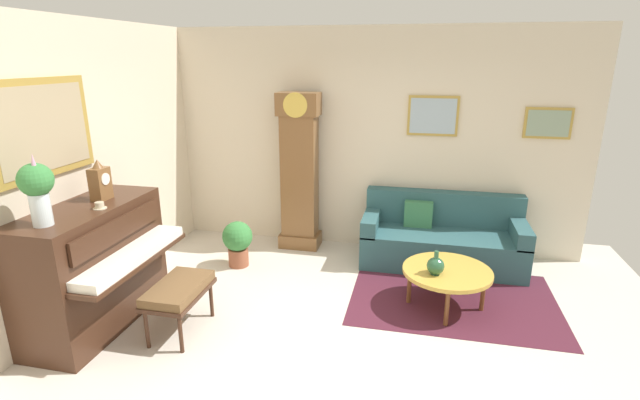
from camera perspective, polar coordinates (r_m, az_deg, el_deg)
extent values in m
cube|color=beige|center=(4.34, 1.82, -17.79)|extent=(6.40, 6.00, 0.10)
cube|color=beige|center=(4.88, -29.60, 2.65)|extent=(0.10, 4.90, 2.80)
cube|color=#B28E3D|center=(4.67, -30.85, 7.56)|extent=(0.03, 1.10, 0.84)
cube|color=tan|center=(4.66, -30.71, 7.57)|extent=(0.01, 0.98, 0.72)
cube|color=beige|center=(6.02, 6.23, 7.16)|extent=(5.30, 0.10, 2.80)
cube|color=#B28E3D|center=(6.05, 26.15, 8.45)|extent=(0.52, 0.03, 0.36)
cube|color=gray|center=(6.03, 26.19, 8.43)|extent=(0.46, 0.01, 0.30)
cube|color=#B28E3D|center=(5.88, 13.67, 9.99)|extent=(0.60, 0.03, 0.48)
cube|color=#9EB2C1|center=(5.86, 13.67, 9.97)|extent=(0.54, 0.01, 0.42)
cube|color=#4C1E2D|center=(5.18, 15.95, -11.53)|extent=(2.10, 1.50, 0.01)
cube|color=#3D2316|center=(4.81, -26.03, -7.35)|extent=(0.60, 1.44, 1.16)
cube|color=#3D2316|center=(4.53, -21.88, -6.97)|extent=(0.28, 1.38, 0.04)
cube|color=white|center=(4.50, -21.96, -6.28)|extent=(0.26, 1.32, 0.08)
cube|color=#3D2316|center=(4.48, -23.47, -3.27)|extent=(0.03, 1.20, 0.20)
cube|color=#3D2316|center=(4.48, -16.90, -10.97)|extent=(0.42, 0.70, 0.04)
cube|color=brown|center=(4.45, -16.97, -10.29)|extent=(0.40, 0.68, 0.08)
cylinder|color=#3D2316|center=(4.28, -16.71, -15.44)|extent=(0.04, 0.04, 0.36)
cylinder|color=#3D2316|center=(4.73, -13.18, -11.78)|extent=(0.04, 0.04, 0.36)
cylinder|color=#3D2316|center=(4.43, -20.46, -14.63)|extent=(0.04, 0.04, 0.36)
cylinder|color=#3D2316|center=(4.87, -16.65, -11.20)|extent=(0.04, 0.04, 0.36)
cube|color=brown|center=(6.26, -2.42, -4.84)|extent=(0.52, 0.34, 0.18)
cube|color=brown|center=(6.01, -2.51, 2.25)|extent=(0.44, 0.28, 1.78)
cube|color=brown|center=(5.83, -2.64, 11.68)|extent=(0.52, 0.32, 0.28)
cylinder|color=gold|center=(5.69, -3.05, 11.53)|extent=(0.30, 0.02, 0.30)
cylinder|color=gold|center=(5.95, -2.65, 2.68)|extent=(0.03, 0.03, 0.70)
cube|color=#2D565B|center=(5.86, 14.65, -5.74)|extent=(1.90, 0.80, 0.42)
cube|color=#2D565B|center=(6.00, 14.86, -1.03)|extent=(1.90, 0.20, 0.44)
cube|color=#2D565B|center=(5.77, 6.32, -2.53)|extent=(0.18, 0.80, 0.20)
cube|color=#2D565B|center=(5.87, 23.28, -3.56)|extent=(0.18, 0.80, 0.20)
cube|color=#38754C|center=(5.85, 11.95, -1.70)|extent=(0.34, 0.12, 0.32)
cylinder|color=gold|center=(4.85, 15.32, -8.43)|extent=(0.88, 0.88, 0.04)
torus|color=brown|center=(4.85, 15.32, -8.43)|extent=(0.88, 0.88, 0.04)
cylinder|color=brown|center=(5.26, 14.99, -8.79)|extent=(0.04, 0.04, 0.37)
cylinder|color=brown|center=(4.97, 19.34, -10.78)|extent=(0.04, 0.04, 0.37)
cylinder|color=brown|center=(4.62, 15.29, -12.64)|extent=(0.04, 0.04, 0.37)
cylinder|color=brown|center=(4.93, 10.88, -10.34)|extent=(0.04, 0.04, 0.37)
cube|color=brown|center=(4.74, -25.33, 1.79)|extent=(0.12, 0.18, 0.30)
cylinder|color=white|center=(4.69, -24.80, 2.35)|extent=(0.01, 0.11, 0.11)
cone|color=brown|center=(4.69, -25.62, 4.03)|extent=(0.10, 0.10, 0.08)
cylinder|color=silver|center=(4.23, -31.00, -1.01)|extent=(0.15, 0.15, 0.26)
sphere|color=#387F3D|center=(4.17, -31.50, 2.12)|extent=(0.26, 0.26, 0.26)
cone|color=#D199B7|center=(4.11, -31.67, 3.78)|extent=(0.06, 0.06, 0.16)
cylinder|color=beige|center=(4.49, -25.36, -0.92)|extent=(0.12, 0.12, 0.01)
cylinder|color=beige|center=(4.49, -25.40, -0.60)|extent=(0.08, 0.08, 0.06)
cylinder|color=#234C33|center=(4.71, 13.90, -8.72)|extent=(0.09, 0.09, 0.01)
sphere|color=#285638|center=(4.68, 13.97, -7.85)|extent=(0.17, 0.17, 0.17)
cylinder|color=#285638|center=(4.63, 14.08, -6.56)|extent=(0.04, 0.04, 0.08)
cylinder|color=#935138|center=(5.77, -9.95, -6.89)|extent=(0.24, 0.24, 0.22)
sphere|color=#387F3D|center=(5.66, -10.09, -4.39)|extent=(0.36, 0.36, 0.36)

